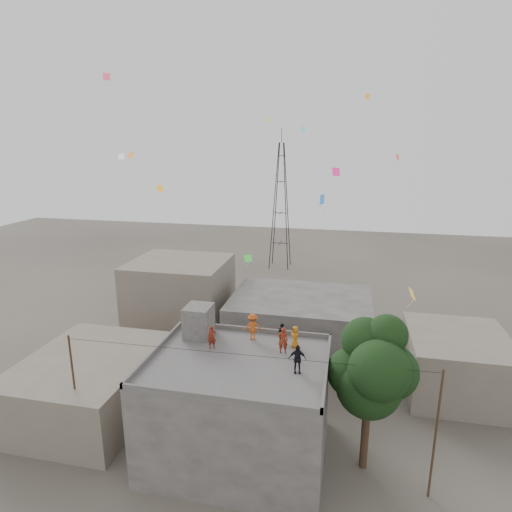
{
  "coord_description": "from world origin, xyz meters",
  "views": [
    {
      "loc": [
        5.6,
        -20.92,
        17.92
      ],
      "look_at": [
        0.78,
        1.24,
        11.91
      ],
      "focal_mm": 30.0,
      "sensor_mm": 36.0,
      "label": 1
    }
  ],
  "objects_px": {
    "tree": "(373,370)",
    "person_red_adult": "(283,340)",
    "person_dark_adult": "(297,359)",
    "stair_head_box": "(199,321)",
    "transmission_tower": "(281,206)"
  },
  "relations": [
    {
      "from": "person_red_adult",
      "to": "transmission_tower",
      "type": "bearing_deg",
      "value": -84.38
    },
    {
      "from": "stair_head_box",
      "to": "person_red_adult",
      "type": "bearing_deg",
      "value": -11.2
    },
    {
      "from": "transmission_tower",
      "to": "person_red_adult",
      "type": "height_order",
      "value": "transmission_tower"
    },
    {
      "from": "tree",
      "to": "transmission_tower",
      "type": "distance_m",
      "value": 41.12
    },
    {
      "from": "stair_head_box",
      "to": "person_red_adult",
      "type": "relative_size",
      "value": 1.25
    },
    {
      "from": "transmission_tower",
      "to": "person_red_adult",
      "type": "distance_m",
      "value": 39.07
    },
    {
      "from": "person_red_adult",
      "to": "tree",
      "type": "bearing_deg",
      "value": 166.07
    },
    {
      "from": "tree",
      "to": "person_red_adult",
      "type": "height_order",
      "value": "tree"
    },
    {
      "from": "tree",
      "to": "person_dark_adult",
      "type": "bearing_deg",
      "value": -164.21
    },
    {
      "from": "tree",
      "to": "transmission_tower",
      "type": "relative_size",
      "value": 0.45
    },
    {
      "from": "person_dark_adult",
      "to": "person_red_adult",
      "type": "bearing_deg",
      "value": 107.54
    },
    {
      "from": "transmission_tower",
      "to": "person_dark_adult",
      "type": "height_order",
      "value": "transmission_tower"
    },
    {
      "from": "tree",
      "to": "person_dark_adult",
      "type": "height_order",
      "value": "tree"
    },
    {
      "from": "stair_head_box",
      "to": "person_red_adult",
      "type": "xyz_separation_m",
      "value": [
        5.51,
        -1.09,
        -0.2
      ]
    },
    {
      "from": "tree",
      "to": "person_red_adult",
      "type": "xyz_separation_m",
      "value": [
        -5.05,
        0.91,
        0.79
      ]
    }
  ]
}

